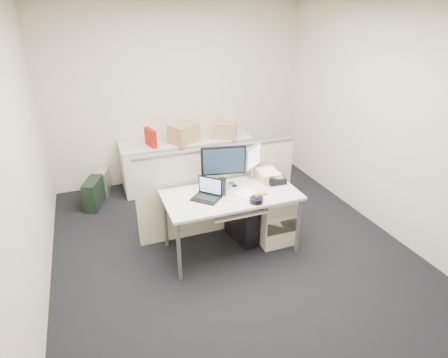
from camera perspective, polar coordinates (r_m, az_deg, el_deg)
name	(u,v)px	position (r m, az deg, el deg)	size (l,w,h in m)	color
floor	(231,248)	(4.56, 1.03, -10.49)	(4.00, 4.50, 0.01)	black
wall_back	(178,96)	(5.99, -6.97, 12.48)	(4.00, 0.02, 2.70)	beige
wall_front	(387,273)	(2.24, 23.56, -13.05)	(4.00, 0.02, 2.70)	beige
wall_left	(19,168)	(3.73, -28.76, 1.46)	(0.02, 4.50, 2.70)	beige
wall_right	(385,122)	(4.99, 23.29, 8.01)	(0.02, 4.50, 2.70)	beige
desk	(231,199)	(4.20, 1.10, -3.07)	(1.50, 0.75, 0.73)	beige
keyboard_tray	(237,210)	(4.08, 2.02, -4.74)	(0.62, 0.32, 0.02)	beige
drawer_pedestal	(271,214)	(4.61, 7.23, -5.34)	(0.40, 0.55, 0.65)	beige
cubicle_partition	(218,191)	(4.62, -0.94, -1.86)	(2.00, 0.06, 1.10)	beige
back_counter	(187,162)	(5.99, -5.73, 2.60)	(2.00, 0.60, 0.72)	beige
monitor_main	(223,167)	(4.20, -0.10, 1.78)	(0.50, 0.19, 0.50)	black
monitor_small	(253,162)	(4.50, 4.37, 2.57)	(0.32, 0.16, 0.40)	#B7B7BC
laptop	(206,190)	(4.01, -2.77, -1.73)	(0.29, 0.22, 0.22)	black
trackball	(257,200)	(4.00, 4.98, -3.24)	(0.14, 0.14, 0.06)	black
desk_phone	(276,180)	(4.45, 7.92, -0.18)	(0.21, 0.17, 0.07)	black
paper_stack	(246,194)	(4.16, 3.41, -2.32)	(0.19, 0.25, 0.01)	white
sticky_pad	(253,198)	(4.09, 4.39, -2.88)	(0.08, 0.08, 0.01)	gold
travel_mug	(222,187)	(4.11, -0.28, -1.25)	(0.09, 0.09, 0.18)	black
banana	(260,194)	(4.14, 5.48, -2.26)	(0.20, 0.05, 0.04)	yellow
cellphone	(233,184)	(4.37, 1.36, -0.83)	(0.06, 0.12, 0.02)	black
manila_folders	(268,175)	(4.52, 6.67, 0.59)	(0.23, 0.29, 0.11)	beige
keyboard	(241,207)	(4.09, 2.61, -4.24)	(0.47, 0.17, 0.03)	black
pc_tower_desk	(242,222)	(4.60, 2.72, -6.59)	(0.20, 0.50, 0.46)	black
pc_tower_spare_dark	(94,193)	(5.63, -19.21, -2.10)	(0.18, 0.44, 0.41)	black
pc_tower_spare_silver	(103,181)	(6.00, -17.97, -0.36)	(0.16, 0.41, 0.38)	#B7B7BC
cardboard_box_left	(184,134)	(5.69, -6.12, 6.85)	(0.40, 0.30, 0.30)	tan
cardboard_box_right	(224,130)	(5.89, 0.06, 7.42)	(0.37, 0.29, 0.27)	tan
red_binder	(151,138)	(5.62, -11.11, 6.14)	(0.07, 0.30, 0.28)	#BD0B03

